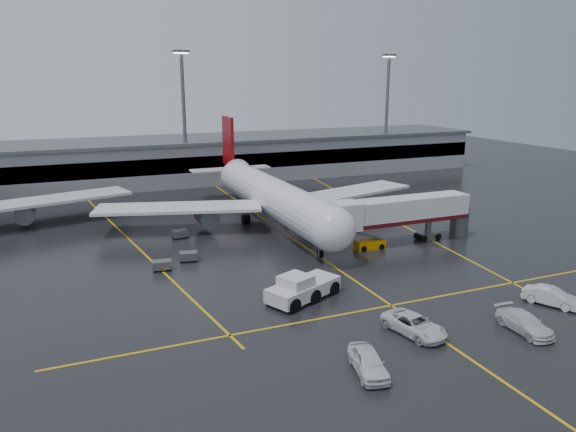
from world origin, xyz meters
name	(u,v)px	position (x,y,z in m)	size (l,w,h in m)	color
ground	(296,241)	(0.00, 0.00, 0.00)	(220.00, 220.00, 0.00)	black
apron_line_centre	(296,241)	(0.00, 0.00, 0.01)	(0.25, 90.00, 0.02)	gold
apron_line_stop	(391,305)	(0.00, -22.00, 0.01)	(60.00, 0.25, 0.02)	gold
apron_line_left	(127,237)	(-20.00, 10.00, 0.01)	(0.25, 70.00, 0.02)	gold
apron_line_right	(375,211)	(18.00, 10.00, 0.01)	(0.25, 70.00, 0.02)	gold
terminal	(204,158)	(0.00, 47.93, 4.32)	(122.00, 19.00, 8.60)	gray
light_mast_mid	(184,110)	(-5.00, 42.00, 14.47)	(3.00, 1.20, 25.45)	#595B60
light_mast_right	(387,106)	(40.00, 42.00, 14.47)	(3.00, 1.20, 25.45)	#595B60
main_airliner	(269,195)	(0.00, 9.70, 4.21)	(48.80, 45.60, 14.10)	silver
jet_bridge	(402,213)	(11.87, -6.00, 3.93)	(19.90, 3.40, 6.05)	silver
pushback_tractor	(302,289)	(-7.07, -17.53, 1.09)	(8.22, 5.94, 2.73)	silver
belt_loader	(370,244)	(7.06, -6.43, 0.58)	(3.75, 1.84, 2.35)	orange
service_van_a	(414,325)	(-1.44, -27.53, 0.80)	(2.65, 5.74, 1.60)	silver
service_van_b	(524,323)	(7.21, -30.68, 0.78)	(2.18, 5.37, 1.56)	silver
service_van_c	(551,297)	(13.70, -27.57, 0.82)	(1.74, 4.99, 1.64)	silver
service_van_d	(368,362)	(-8.04, -31.28, 0.84)	(1.99, 4.95, 1.69)	silver
baggage_cart_a	(189,256)	(-14.55, -2.49, 0.63)	(2.21, 1.66, 1.12)	#595B60
baggage_cart_b	(162,265)	(-17.88, -4.37, 0.63)	(2.16, 1.57, 1.12)	#595B60
baggage_cart_c	(180,233)	(-13.58, 7.08, 0.63)	(2.20, 1.65, 1.12)	#595B60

